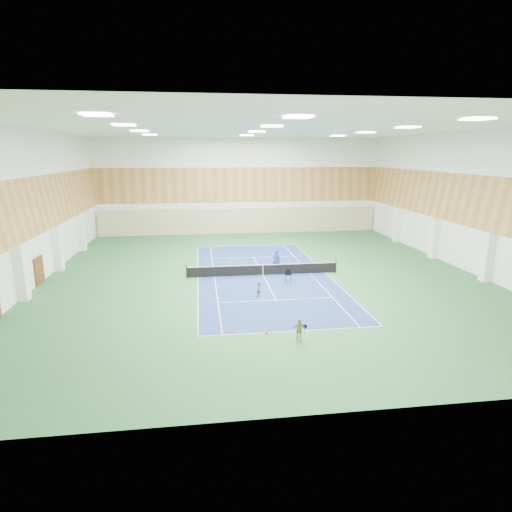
# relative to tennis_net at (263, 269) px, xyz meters

# --- Properties ---
(ground) EXTENTS (40.00, 40.00, 0.00)m
(ground) POSITION_rel_tennis_net_xyz_m (0.00, 0.00, -0.55)
(ground) COLOR #285F35
(ground) RESTS_ON ground
(room_shell) EXTENTS (36.00, 40.00, 12.00)m
(room_shell) POSITION_rel_tennis_net_xyz_m (0.00, 0.00, 5.45)
(room_shell) COLOR white
(room_shell) RESTS_ON ground
(wood_cladding) EXTENTS (36.00, 40.00, 8.00)m
(wood_cladding) POSITION_rel_tennis_net_xyz_m (0.00, 0.00, 7.45)
(wood_cladding) COLOR #BA8045
(wood_cladding) RESTS_ON room_shell
(ceiling_light_grid) EXTENTS (21.40, 25.40, 0.06)m
(ceiling_light_grid) POSITION_rel_tennis_net_xyz_m (0.00, 0.00, 11.37)
(ceiling_light_grid) COLOR white
(ceiling_light_grid) RESTS_ON room_shell
(court_surface) EXTENTS (10.97, 23.77, 0.01)m
(court_surface) POSITION_rel_tennis_net_xyz_m (0.00, 0.00, -0.55)
(court_surface) COLOR navy
(court_surface) RESTS_ON ground
(tennis_balls_scatter) EXTENTS (10.57, 22.77, 0.07)m
(tennis_balls_scatter) POSITION_rel_tennis_net_xyz_m (0.00, 0.00, -0.50)
(tennis_balls_scatter) COLOR yellow
(tennis_balls_scatter) RESTS_ON ground
(tennis_net) EXTENTS (12.80, 0.10, 1.10)m
(tennis_net) POSITION_rel_tennis_net_xyz_m (0.00, 0.00, 0.00)
(tennis_net) COLOR black
(tennis_net) RESTS_ON ground
(back_curtain) EXTENTS (35.40, 0.16, 3.20)m
(back_curtain) POSITION_rel_tennis_net_xyz_m (0.00, 19.75, 1.05)
(back_curtain) COLOR #C6B793
(back_curtain) RESTS_ON ground
(door_left_b) EXTENTS (0.08, 1.80, 2.20)m
(door_left_b) POSITION_rel_tennis_net_xyz_m (-17.92, 0.00, 0.55)
(door_left_b) COLOR #593319
(door_left_b) RESTS_ON ground
(coach) EXTENTS (0.71, 0.48, 1.89)m
(coach) POSITION_rel_tennis_net_xyz_m (1.38, 1.31, 0.40)
(coach) COLOR #213E98
(coach) RESTS_ON ground
(child_court) EXTENTS (0.67, 0.66, 1.09)m
(child_court) POSITION_rel_tennis_net_xyz_m (-1.04, -5.40, -0.00)
(child_court) COLOR gray
(child_court) RESTS_ON ground
(child_apron) EXTENTS (0.80, 0.39, 1.32)m
(child_apron) POSITION_rel_tennis_net_xyz_m (0.04, -13.21, 0.11)
(child_apron) COLOR tan
(child_apron) RESTS_ON ground
(ball_cart) EXTENTS (0.63, 0.63, 0.94)m
(ball_cart) POSITION_rel_tennis_net_xyz_m (1.71, -2.22, -0.08)
(ball_cart) COLOR black
(ball_cart) RESTS_ON ground
(cone_svc_a) EXTENTS (0.18, 0.18, 0.20)m
(cone_svc_a) POSITION_rel_tennis_net_xyz_m (-3.90, -6.69, -0.45)
(cone_svc_a) COLOR #FF4D0D
(cone_svc_a) RESTS_ON ground
(cone_svc_b) EXTENTS (0.21, 0.21, 0.23)m
(cone_svc_b) POSITION_rel_tennis_net_xyz_m (-1.03, -5.87, -0.44)
(cone_svc_b) COLOR #EC5C0C
(cone_svc_b) RESTS_ON ground
(cone_svc_c) EXTENTS (0.21, 0.21, 0.23)m
(cone_svc_c) POSITION_rel_tennis_net_xyz_m (1.32, -6.94, -0.44)
(cone_svc_c) COLOR orange
(cone_svc_c) RESTS_ON ground
(cone_svc_d) EXTENTS (0.19, 0.19, 0.21)m
(cone_svc_d) POSITION_rel_tennis_net_xyz_m (3.84, -6.93, -0.44)
(cone_svc_d) COLOR #FF490D
(cone_svc_d) RESTS_ON ground
(cone_base_a) EXTENTS (0.23, 0.23, 0.25)m
(cone_base_a) POSITION_rel_tennis_net_xyz_m (-3.48, -11.44, -0.42)
(cone_base_a) COLOR orange
(cone_base_a) RESTS_ON ground
(cone_base_b) EXTENTS (0.22, 0.22, 0.24)m
(cone_base_b) POSITION_rel_tennis_net_xyz_m (-1.56, -12.00, -0.43)
(cone_base_b) COLOR #D9550B
(cone_base_b) RESTS_ON ground
(cone_base_c) EXTENTS (0.21, 0.21, 0.23)m
(cone_base_c) POSITION_rel_tennis_net_xyz_m (1.89, -11.39, -0.43)
(cone_base_c) COLOR #DD560B
(cone_base_c) RESTS_ON ground
(cone_base_d) EXTENTS (0.22, 0.22, 0.24)m
(cone_base_d) POSITION_rel_tennis_net_xyz_m (3.55, -11.30, -0.43)
(cone_base_d) COLOR #FF510D
(cone_base_d) RESTS_ON ground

